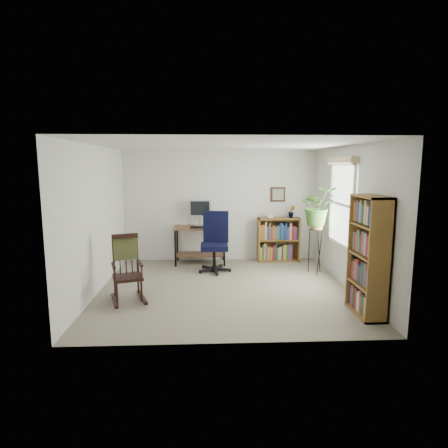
{
  "coord_description": "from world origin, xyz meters",
  "views": [
    {
      "loc": [
        -0.3,
        -6.13,
        2.07
      ],
      "look_at": [
        0.0,
        0.4,
        1.05
      ],
      "focal_mm": 30.0,
      "sensor_mm": 36.0,
      "label": 1
    }
  ],
  "objects_px": {
    "low_bookshelf": "(278,240)",
    "desk": "(200,245)",
    "office_chair": "(214,242)",
    "rocking_chair": "(127,268)",
    "tall_bookshelf": "(368,256)"
  },
  "relations": [
    {
      "from": "rocking_chair",
      "to": "desk",
      "type": "bearing_deg",
      "value": 46.75
    },
    {
      "from": "desk",
      "to": "rocking_chair",
      "type": "xyz_separation_m",
      "value": [
        -1.07,
        -2.24,
        0.13
      ]
    },
    {
      "from": "rocking_chair",
      "to": "tall_bookshelf",
      "type": "relative_size",
      "value": 0.62
    },
    {
      "from": "low_bookshelf",
      "to": "tall_bookshelf",
      "type": "height_order",
      "value": "tall_bookshelf"
    },
    {
      "from": "office_chair",
      "to": "tall_bookshelf",
      "type": "xyz_separation_m",
      "value": [
        2.08,
        -2.23,
        0.24
      ]
    },
    {
      "from": "desk",
      "to": "rocking_chair",
      "type": "bearing_deg",
      "value": -115.62
    },
    {
      "from": "rocking_chair",
      "to": "low_bookshelf",
      "type": "relative_size",
      "value": 1.1
    },
    {
      "from": "desk",
      "to": "tall_bookshelf",
      "type": "xyz_separation_m",
      "value": [
        2.37,
        -2.9,
        0.44
      ]
    },
    {
      "from": "low_bookshelf",
      "to": "tall_bookshelf",
      "type": "distance_m",
      "value": 3.11
    },
    {
      "from": "office_chair",
      "to": "tall_bookshelf",
      "type": "relative_size",
      "value": 0.72
    },
    {
      "from": "desk",
      "to": "office_chair",
      "type": "relative_size",
      "value": 0.92
    },
    {
      "from": "office_chair",
      "to": "rocking_chair",
      "type": "distance_m",
      "value": 2.08
    },
    {
      "from": "office_chair",
      "to": "low_bookshelf",
      "type": "relative_size",
      "value": 1.26
    },
    {
      "from": "low_bookshelf",
      "to": "desk",
      "type": "bearing_deg",
      "value": -175.97
    },
    {
      "from": "desk",
      "to": "low_bookshelf",
      "type": "xyz_separation_m",
      "value": [
        1.7,
        0.12,
        0.08
      ]
    }
  ]
}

